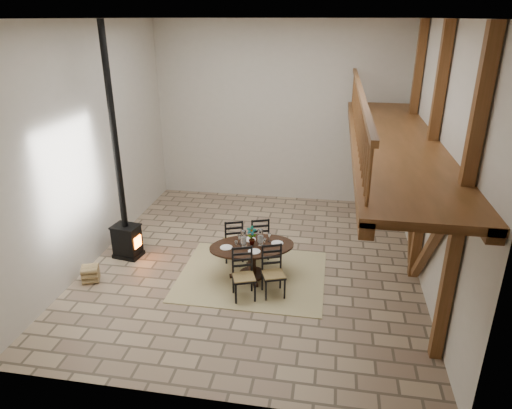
% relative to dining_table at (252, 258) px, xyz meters
% --- Properties ---
extents(ground, '(8.00, 8.00, 0.00)m').
position_rel_dining_table_xyz_m(ground, '(-0.07, 0.61, -0.42)').
color(ground, tan).
rests_on(ground, ground).
extents(room_shell, '(7.02, 8.02, 5.01)m').
position_rel_dining_table_xyz_m(room_shell, '(1.12, 0.61, 2.60)').
color(room_shell, beige).
rests_on(room_shell, ground).
extents(rug, '(3.00, 2.50, 0.02)m').
position_rel_dining_table_xyz_m(rug, '(0.00, -0.00, -0.41)').
color(rug, tan).
rests_on(rug, ground).
extents(dining_table, '(2.00, 2.16, 1.12)m').
position_rel_dining_table_xyz_m(dining_table, '(0.00, 0.00, 0.00)').
color(dining_table, black).
rests_on(dining_table, ground).
extents(wood_stove, '(0.65, 0.53, 5.00)m').
position_rel_dining_table_xyz_m(wood_stove, '(-2.91, 0.38, 0.73)').
color(wood_stove, black).
rests_on(wood_stove, ground).
extents(log_basket, '(0.58, 0.58, 0.48)m').
position_rel_dining_table_xyz_m(log_basket, '(-3.09, 0.89, -0.21)').
color(log_basket, brown).
rests_on(log_basket, ground).
extents(log_stack, '(0.43, 0.44, 0.34)m').
position_rel_dining_table_xyz_m(log_stack, '(-3.22, -0.75, -0.25)').
color(log_stack, tan).
rests_on(log_stack, ground).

